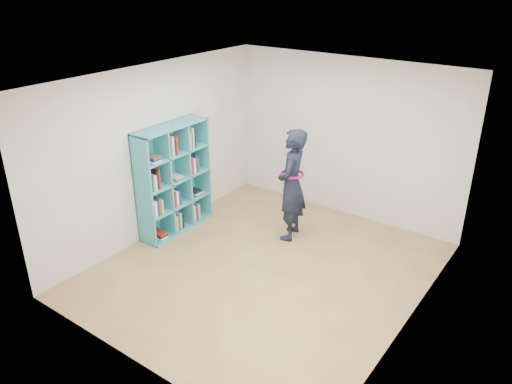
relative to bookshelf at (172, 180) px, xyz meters
The scene contains 9 objects.
floor 2.02m from the bookshelf, ahead, with size 4.50×4.50×0.00m, color olive.
ceiling 2.55m from the bookshelf, ahead, with size 4.50×4.50×0.00m, color white.
wall_left 0.51m from the bookshelf, 141.22° to the right, with size 0.02×4.50×2.60m, color beige.
wall_right 3.86m from the bookshelf, ahead, with size 0.02×4.50×2.60m, color beige.
wall_back 2.84m from the bookshelf, 49.10° to the left, with size 4.00×0.02×2.60m, color beige.
wall_front 3.04m from the bookshelf, 52.46° to the right, with size 4.00×0.02×2.60m, color beige.
bookshelf is the anchor object (origin of this frame).
person 1.83m from the bookshelf, 28.11° to the left, with size 0.58×0.72×1.73m.
smartphone 1.70m from the bookshelf, 31.49° to the left, with size 0.03×0.10×0.13m.
Camera 1 is at (3.34, -4.81, 3.82)m, focal length 35.00 mm.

